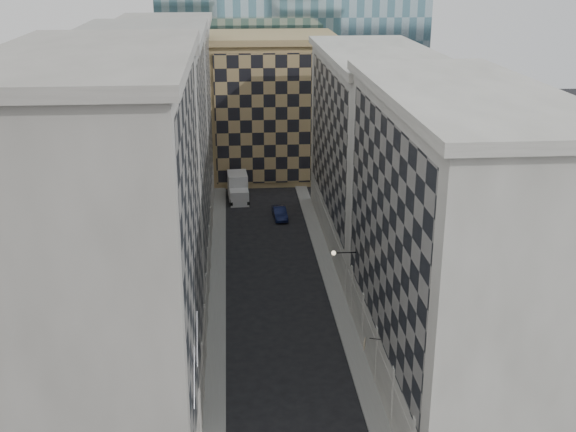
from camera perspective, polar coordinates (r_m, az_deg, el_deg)
sidewalk_west at (r=64.75m, az=-5.61°, el=-6.14°), size 1.50×100.00×0.15m
sidewalk_east at (r=65.35m, az=3.68°, el=-5.83°), size 1.50×100.00×0.15m
bldg_left_a at (r=43.17m, az=-13.90°, el=-3.26°), size 10.80×22.80×23.70m
bldg_left_b at (r=63.96m, az=-10.97°, el=4.05°), size 10.80×22.80×22.70m
bldg_left_c at (r=85.36m, az=-9.48°, el=7.73°), size 10.80×22.80×21.70m
bldg_right_a at (r=49.05m, az=12.98°, el=-2.24°), size 10.80×26.80×20.70m
bldg_right_b at (r=74.08m, az=6.87°, el=5.24°), size 10.80×28.80×19.70m
tan_block at (r=98.14m, az=-1.26°, el=8.73°), size 16.80×14.80×18.80m
flagpoles_left at (r=39.88m, az=-7.32°, el=-10.99°), size 0.10×6.33×2.33m
bracket_lamp at (r=57.30m, az=3.80°, el=-2.93°), size 1.98×0.36×0.36m
box_truck at (r=89.07m, az=-3.97°, el=2.17°), size 2.63×5.86×3.15m
dark_car at (r=82.44m, az=-0.66°, el=0.24°), size 1.71×4.20×1.36m
shop_sign at (r=49.44m, az=6.15°, el=-9.99°), size 1.19×0.64×0.73m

